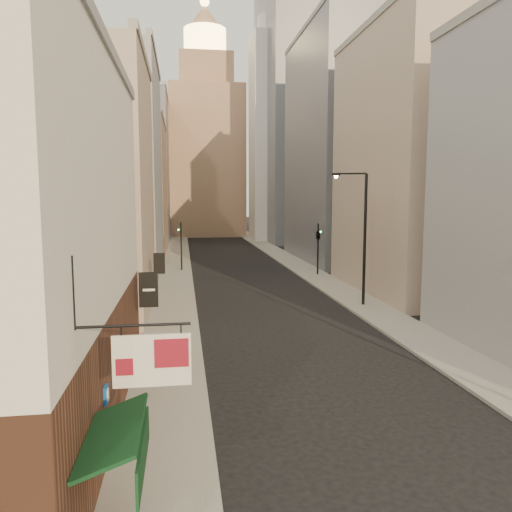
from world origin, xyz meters
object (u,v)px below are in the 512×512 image
(clock_tower, at_px, (206,144))
(white_tower, at_px, (275,131))
(traffic_light_right, at_px, (318,235))
(streetlamp_mid, at_px, (361,231))
(traffic_light_left, at_px, (181,236))

(clock_tower, relative_size, white_tower, 1.08)
(clock_tower, xyz_separation_m, white_tower, (11.00, -14.00, 0.97))
(clock_tower, relative_size, traffic_light_right, 8.98)
(traffic_light_right, bearing_deg, clock_tower, -84.82)
(white_tower, distance_m, streetlamp_mid, 54.68)
(traffic_light_right, bearing_deg, traffic_light_left, -23.52)
(traffic_light_left, bearing_deg, streetlamp_mid, 120.69)
(streetlamp_mid, bearing_deg, traffic_light_left, 137.01)
(clock_tower, bearing_deg, streetlamp_mid, -83.91)
(traffic_light_right, bearing_deg, white_tower, -97.75)
(clock_tower, bearing_deg, traffic_light_left, -95.86)
(clock_tower, height_order, white_tower, clock_tower)
(clock_tower, xyz_separation_m, traffic_light_right, (7.86, -53.44, -13.72))
(clock_tower, bearing_deg, traffic_light_right, -81.64)
(clock_tower, distance_m, traffic_light_right, 55.73)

